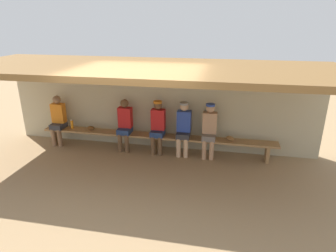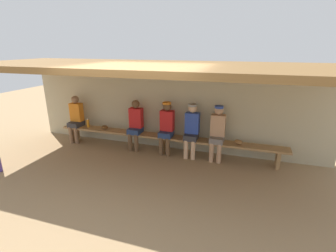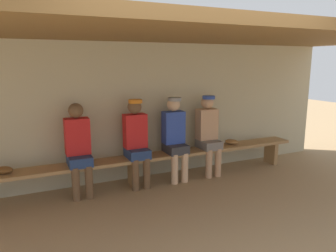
# 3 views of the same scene
# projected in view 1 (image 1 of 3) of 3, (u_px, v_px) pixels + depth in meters

# --- Properties ---
(ground_plane) EXTENTS (24.00, 24.00, 0.00)m
(ground_plane) POSITION_uv_depth(u_px,v_px,m) (138.00, 182.00, 6.09)
(ground_plane) COLOR #9E7F59
(back_wall) EXTENTS (8.00, 0.20, 2.20)m
(back_wall) POSITION_uv_depth(u_px,v_px,m) (159.00, 106.00, 7.56)
(back_wall) COLOR #B7AD8C
(back_wall) RESTS_ON ground
(dugout_roof) EXTENTS (8.00, 2.80, 0.12)m
(dugout_roof) POSITION_uv_depth(u_px,v_px,m) (144.00, 69.00, 5.96)
(dugout_roof) COLOR brown
(dugout_roof) RESTS_ON back_wall
(bench) EXTENTS (6.00, 0.36, 0.46)m
(bench) POSITION_uv_depth(u_px,v_px,m) (155.00, 138.00, 7.39)
(bench) COLOR #9E7547
(bench) RESTS_ON ground
(player_leftmost) EXTENTS (0.34, 0.42, 1.34)m
(player_leftmost) POSITION_uv_depth(u_px,v_px,m) (58.00, 118.00, 7.76)
(player_leftmost) COLOR #333338
(player_leftmost) RESTS_ON ground
(player_middle) EXTENTS (0.34, 0.42, 1.34)m
(player_middle) POSITION_uv_depth(u_px,v_px,m) (209.00, 128.00, 7.02)
(player_middle) COLOR slate
(player_middle) RESTS_ON ground
(player_in_blue) EXTENTS (0.34, 0.42, 1.34)m
(player_in_blue) POSITION_uv_depth(u_px,v_px,m) (184.00, 126.00, 7.13)
(player_in_blue) COLOR #333338
(player_in_blue) RESTS_ON ground
(player_with_sunglasses) EXTENTS (0.34, 0.42, 1.34)m
(player_with_sunglasses) POSITION_uv_depth(u_px,v_px,m) (158.00, 124.00, 7.25)
(player_with_sunglasses) COLOR navy
(player_with_sunglasses) RESTS_ON ground
(player_in_red) EXTENTS (0.34, 0.42, 1.34)m
(player_in_red) POSITION_uv_depth(u_px,v_px,m) (125.00, 123.00, 7.42)
(player_in_red) COLOR navy
(player_in_red) RESTS_ON ground
(water_bottle_green) EXTENTS (0.07, 0.07, 0.25)m
(water_bottle_green) POSITION_uv_depth(u_px,v_px,m) (72.00, 124.00, 7.77)
(water_bottle_green) COLOR orange
(water_bottle_green) RESTS_ON bench
(baseball_glove_tan) EXTENTS (0.28, 0.29, 0.09)m
(baseball_glove_tan) POSITION_uv_depth(u_px,v_px,m) (230.00, 138.00, 7.03)
(baseball_glove_tan) COLOR olive
(baseball_glove_tan) RESTS_ON bench
(baseball_glove_worn) EXTENTS (0.29, 0.28, 0.09)m
(baseball_glove_worn) POSITION_uv_depth(u_px,v_px,m) (91.00, 128.00, 7.70)
(baseball_glove_worn) COLOR brown
(baseball_glove_worn) RESTS_ON bench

